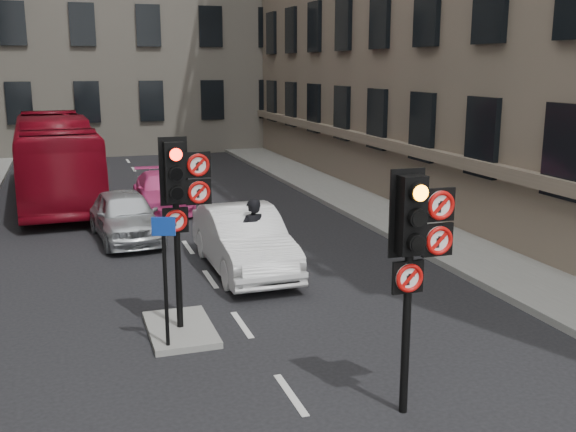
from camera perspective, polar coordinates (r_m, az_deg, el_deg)
pavement_right at (r=22.12m, az=9.74°, el=-0.23°), size 3.00×50.00×0.16m
centre_island at (r=13.09m, az=-9.09°, el=-9.45°), size 1.20×2.00×0.12m
signal_near at (r=9.48m, az=10.75°, el=-2.06°), size 0.91×0.40×3.58m
signal_far at (r=12.35m, az=-9.12°, el=2.01°), size 0.91×0.40×3.58m
car_silver at (r=19.96m, az=-13.62°, el=0.05°), size 2.08×4.32×1.42m
car_white at (r=16.49m, az=-3.77°, el=-2.01°), size 1.69×4.75×1.56m
car_pink at (r=23.94m, az=-10.58°, el=2.08°), size 1.81×4.38×1.27m
bus_red at (r=26.52m, az=-19.11°, el=4.65°), size 3.13×11.33×3.13m
motorcycle at (r=15.91m, az=-4.16°, el=-3.41°), size 0.64×1.88×1.11m
motorcyclist at (r=16.07m, az=-3.01°, el=-1.81°), size 0.79×0.63×1.88m
info_sign at (r=11.76m, az=-10.39°, el=-3.99°), size 0.39×0.17×2.33m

